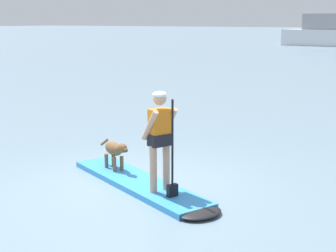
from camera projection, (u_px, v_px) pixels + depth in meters
ground_plane at (138, 185)px, 8.88m from camera, size 400.00×400.00×0.00m
paddleboard at (145, 186)px, 8.68m from camera, size 3.70×2.10×0.10m
person_paddler at (160, 135)px, 8.11m from camera, size 0.68×0.59×1.66m
dog at (115, 150)px, 9.42m from camera, size 0.94×0.45×0.57m
moored_boat_starboard at (333, 34)px, 56.25m from camera, size 11.58×4.09×11.29m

